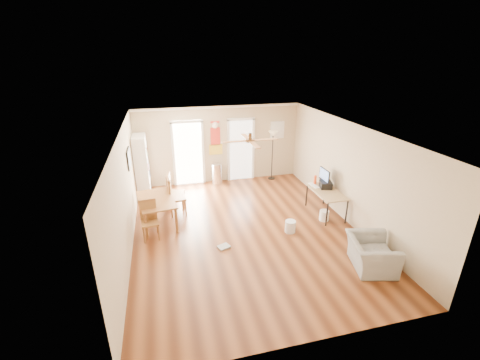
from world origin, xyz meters
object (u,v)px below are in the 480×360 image
object	(u,v)px
dining_table	(157,211)
computer_desk	(326,203)
wastebasket_a	(290,226)
bookshelf	(142,166)
wastebasket_b	(324,215)
printer	(326,185)
dining_chair_near	(150,221)
trash_can	(217,174)
armchair	(371,254)
torchiere_lamp	(272,156)
dining_chair_right_a	(176,191)
dining_chair_right_b	(177,196)

from	to	relation	value
dining_table	computer_desk	xyz separation A→B (m)	(4.53, -0.58, -0.01)
wastebasket_a	bookshelf	bearing A→B (deg)	137.99
wastebasket_a	wastebasket_b	bearing A→B (deg)	16.79
bookshelf	printer	xyz separation A→B (m)	(4.99, -2.36, -0.17)
dining_table	dining_chair_near	bearing A→B (deg)	-103.65
trash_can	wastebasket_b	size ratio (longest dim) A/B	2.50
dining_table	trash_can	distance (m)	3.07
printer	armchair	bearing A→B (deg)	-81.36
wastebasket_b	torchiere_lamp	bearing A→B (deg)	96.45
dining_chair_right_a	dining_table	bearing A→B (deg)	156.96
dining_table	wastebasket_a	size ratio (longest dim) A/B	4.64
torchiere_lamp	armchair	distance (m)	5.32
torchiere_lamp	dining_chair_near	bearing A→B (deg)	-143.94
dining_chair_right_a	dining_chair_near	xyz separation A→B (m)	(-0.72, -1.50, -0.04)
computer_desk	printer	size ratio (longest dim) A/B	3.61
bookshelf	dining_chair_right_a	size ratio (longest dim) A/B	1.83
bookshelf	dining_chair_right_b	bearing A→B (deg)	-39.19
dining_chair_right_b	printer	xyz separation A→B (m)	(4.05, -0.80, 0.25)
trash_can	dining_table	bearing A→B (deg)	-130.70
dining_chair_near	armchair	xyz separation A→B (m)	(4.47, -2.27, -0.15)
dining_table	computer_desk	world-z (taller)	dining_table
bookshelf	dining_chair_right_b	world-z (taller)	bookshelf
bookshelf	printer	world-z (taller)	bookshelf
bookshelf	wastebasket_b	bearing A→B (deg)	-11.90
wastebasket_b	dining_chair_right_a	bearing A→B (deg)	155.73
torchiere_lamp	wastebasket_a	xyz separation A→B (m)	(-0.75, -3.56, -0.71)
dining_table	armchair	distance (m)	5.23
wastebasket_b	dining_chair_right_b	bearing A→B (deg)	160.33
dining_table	wastebasket_b	world-z (taller)	dining_table
dining_chair_near	armchair	size ratio (longest dim) A/B	0.96
dining_chair_right_b	dining_chair_near	world-z (taller)	dining_chair_right_b
trash_can	wastebasket_b	bearing A→B (deg)	-54.24
dining_chair_right_b	trash_can	world-z (taller)	dining_chair_right_b
dining_chair_right_a	wastebasket_b	distance (m)	4.16
torchiere_lamp	dining_chair_right_b	bearing A→B (deg)	-151.30
dining_chair_near	printer	distance (m)	4.79
wastebasket_a	torchiere_lamp	bearing A→B (deg)	78.13
dining_chair_right_a	torchiere_lamp	distance (m)	3.75
torchiere_lamp	dining_table	bearing A→B (deg)	-149.79
trash_can	armchair	bearing A→B (deg)	-66.52
armchair	trash_can	bearing A→B (deg)	37.79
armchair	wastebasket_b	bearing A→B (deg)	13.48
bookshelf	wastebasket_b	xyz separation A→B (m)	(4.72, -2.91, -0.81)
dining_chair_right_a	dining_chair_right_b	size ratio (longest dim) A/B	0.97
dining_chair_right_a	dining_chair_right_b	bearing A→B (deg)	-168.23
dining_chair_right_b	armchair	bearing A→B (deg)	-136.94
dining_chair_right_b	trash_can	size ratio (longest dim) A/B	1.50
dining_chair_right_a	computer_desk	xyz separation A→B (m)	(3.98, -1.37, -0.18)
dining_table	dining_chair_near	distance (m)	0.74
dining_chair_right_b	trash_can	bearing A→B (deg)	-42.16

